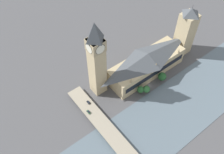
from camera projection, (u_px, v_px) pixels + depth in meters
ground_plane at (150, 86)px, 241.13m from camera, size 600.00×600.00×0.00m
river_water at (177, 109)px, 223.60m from camera, size 56.62×360.00×0.30m
parliament_hall at (147, 63)px, 242.17m from camera, size 25.56×80.39×26.34m
clock_tower at (96, 58)px, 205.83m from camera, size 13.09×13.09×78.78m
victoria_tower at (186, 31)px, 252.00m from camera, size 15.00×15.00×57.67m
road_bridge at (123, 148)px, 196.38m from camera, size 145.24×13.08×4.35m
car_northbound_mid at (88, 102)px, 222.51m from camera, size 4.03×1.85×1.26m
car_northbound_tail at (89, 112)px, 216.06m from camera, size 4.26×1.79×1.35m
tree_embankment_near at (140, 90)px, 230.35m from camera, size 6.49×6.49×9.36m
tree_embankment_mid at (162, 76)px, 240.29m from camera, size 8.07×8.07×10.34m
tree_embankment_far at (146, 89)px, 231.16m from camera, size 6.75×6.75×9.08m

